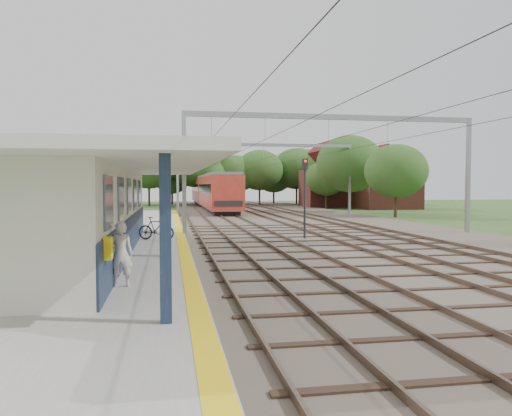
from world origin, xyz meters
TOP-DOWN VIEW (x-y plane):
  - ground at (0.00, 0.00)m, footprint 160.00×160.00m
  - ballast_bed at (4.00, 30.00)m, footprint 18.00×90.00m
  - platform at (-7.50, 14.00)m, footprint 5.00×52.00m
  - yellow_stripe at (-5.25, 14.00)m, footprint 0.45×52.00m
  - station_building at (-8.88, 7.00)m, footprint 3.41×18.00m
  - canopy at (-7.77, 6.00)m, footprint 6.40×20.00m
  - rail_tracks at (1.50, 30.00)m, footprint 11.80×88.00m
  - catenary_system at (3.39, 25.28)m, footprint 17.22×88.00m
  - tree_band at (3.84, 57.12)m, footprint 31.72×30.88m
  - house_near at (21.00, 46.00)m, footprint 7.00×6.12m
  - house_far at (16.00, 52.00)m, footprint 8.00×6.12m
  - person at (-7.06, 0.64)m, footprint 0.63×0.42m
  - bicycle at (-6.44, 11.62)m, footprint 1.87×1.19m
  - train at (-0.50, 51.70)m, footprint 3.11×38.71m
  - signal_post at (1.35, 13.36)m, footprint 0.31×0.27m

SIDE VIEW (x-z plane):
  - ground at x=0.00m, z-range 0.00..0.00m
  - ballast_bed at x=4.00m, z-range 0.00..0.10m
  - platform at x=-7.50m, z-range 0.00..0.35m
  - rail_tracks at x=1.50m, z-range 0.10..0.25m
  - yellow_stripe at x=-5.25m, z-range 0.35..0.36m
  - bicycle at x=-6.44m, z-range 0.35..1.44m
  - person at x=-7.06m, z-range 0.35..2.03m
  - station_building at x=-8.88m, z-range 0.34..3.74m
  - train at x=-0.50m, z-range 0.23..4.30m
  - signal_post at x=1.35m, z-range 0.57..4.93m
  - house_near at x=21.00m, z-range -0.96..6.93m
  - house_far at x=16.00m, z-range -1.09..7.56m
  - canopy at x=-7.77m, z-range 1.92..5.36m
  - tree_band at x=3.84m, z-range 0.51..9.33m
  - catenary_system at x=3.39m, z-range 2.01..9.01m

